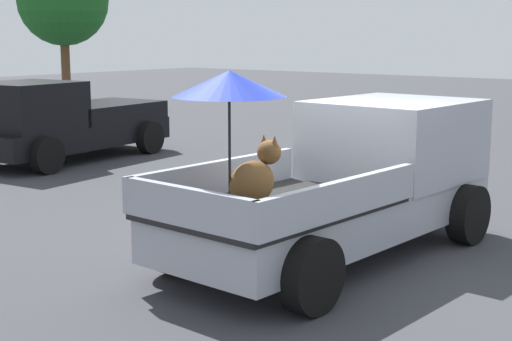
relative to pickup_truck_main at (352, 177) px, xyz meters
The scene contains 4 objects.
ground_plane 1.06m from the pickup_truck_main, behind, with size 80.00×80.00×0.00m, color #38383D.
pickup_truck_main is the anchor object (origin of this frame).
pickup_truck_red 9.08m from the pickup_truck_main, 75.58° to the left, with size 4.96×2.56×1.80m.
tree_by_lot 20.06m from the pickup_truck_main, 62.37° to the left, with size 3.22×3.22×5.60m.
Camera 1 is at (-7.90, -5.00, 2.78)m, focal length 53.51 mm.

